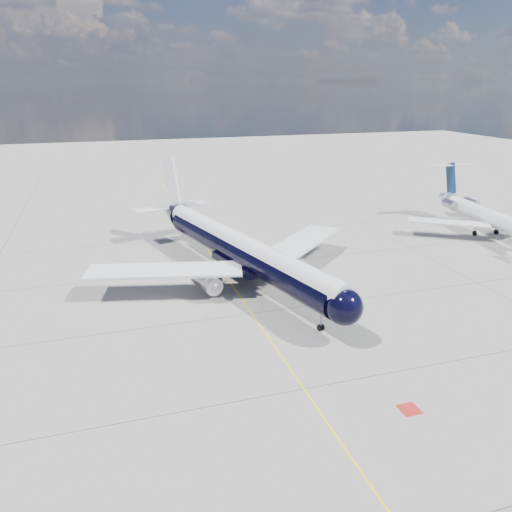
% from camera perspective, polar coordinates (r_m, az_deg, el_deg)
% --- Properties ---
extents(ground, '(320.00, 320.00, 0.00)m').
position_cam_1_polar(ground, '(73.36, -5.00, -0.04)').
color(ground, gray).
rests_on(ground, ground).
extents(taxiway_centerline, '(0.16, 160.00, 0.01)m').
position_cam_1_polar(taxiway_centerline, '(68.77, -4.09, -1.35)').
color(taxiway_centerline, yellow).
rests_on(taxiway_centerline, ground).
extents(red_marking, '(1.60, 1.60, 0.01)m').
position_cam_1_polar(red_marking, '(42.48, 17.11, -16.41)').
color(red_marking, maroon).
rests_on(red_marking, ground).
extents(main_airliner, '(36.85, 45.63, 13.40)m').
position_cam_1_polar(main_airliner, '(63.51, -2.09, 0.89)').
color(main_airliner, black).
rests_on(main_airliner, ground).
extents(regional_jet, '(26.54, 30.66, 10.38)m').
position_cam_1_polar(regional_jet, '(91.78, 24.64, 4.35)').
color(regional_jet, silver).
rests_on(regional_jet, ground).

